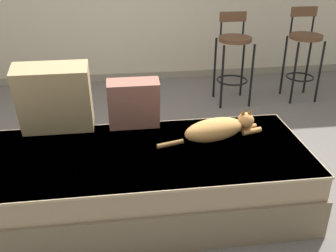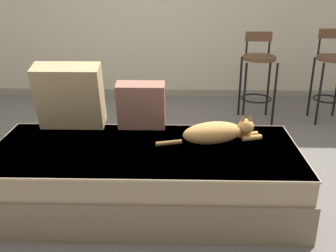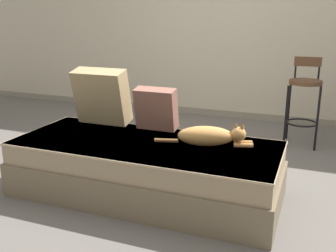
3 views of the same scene
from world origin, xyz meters
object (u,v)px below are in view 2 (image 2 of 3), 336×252
couch (146,176)px  cat (217,132)px  throw_pillow_corner (70,96)px  bar_stool_near_window (258,70)px  bar_stool_by_doorway (331,69)px  throw_pillow_middle (141,105)px

couch → cat: size_ratio=2.82×
couch → cat: cat is taller
couch → throw_pillow_corner: 0.81m
bar_stool_near_window → throw_pillow_corner: bearing=-139.5°
cat → bar_stool_by_doorway: size_ratio=0.76×
cat → bar_stool_near_window: bar_stool_near_window is taller
bar_stool_near_window → couch: bearing=-121.5°
cat → bar_stool_by_doorway: (1.35, 1.64, 0.06)m
throw_pillow_corner → couch: bearing=-31.0°
couch → bar_stool_near_window: (1.07, 1.75, 0.33)m
throw_pillow_corner → bar_stool_near_window: bar_stool_near_window is taller
cat → bar_stool_near_window: size_ratio=0.78×
throw_pillow_corner → bar_stool_by_doorway: 2.79m
couch → throw_pillow_corner: size_ratio=4.16×
throw_pillow_middle → bar_stool_near_window: bearing=51.3°
throw_pillow_middle → bar_stool_by_doorway: size_ratio=0.37×
couch → bar_stool_by_doorway: (1.84, 1.75, 0.35)m
couch → cat: 0.57m
couch → throw_pillow_middle: (-0.05, 0.35, 0.40)m
couch → bar_stool_by_doorway: size_ratio=2.13×
couch → bar_stool_near_window: bearing=58.5°
couch → bar_stool_near_window: bar_stool_near_window is taller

